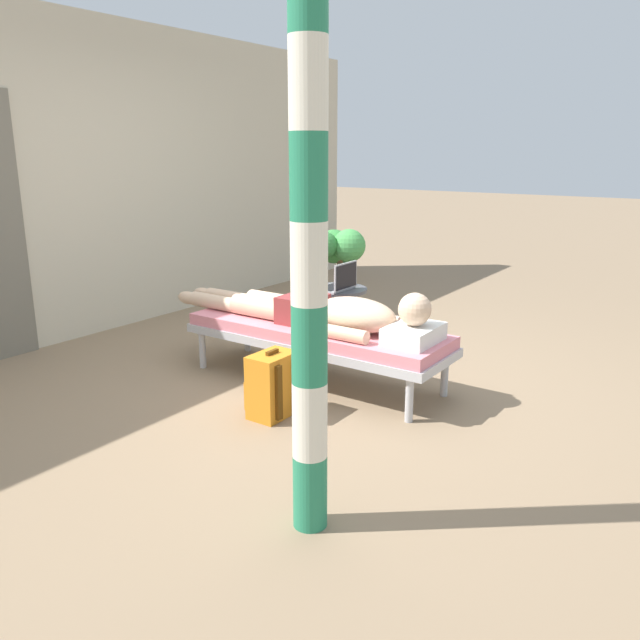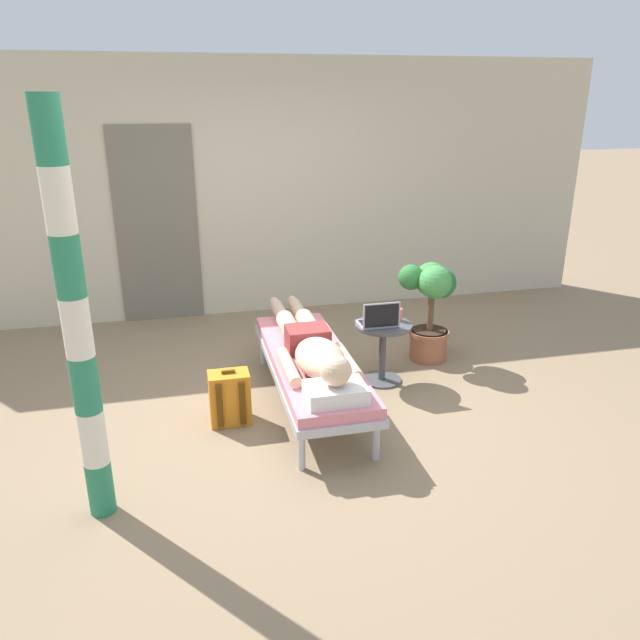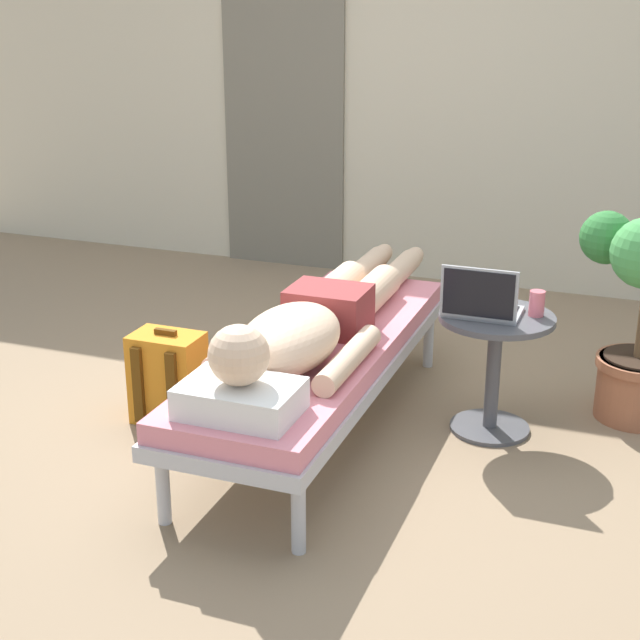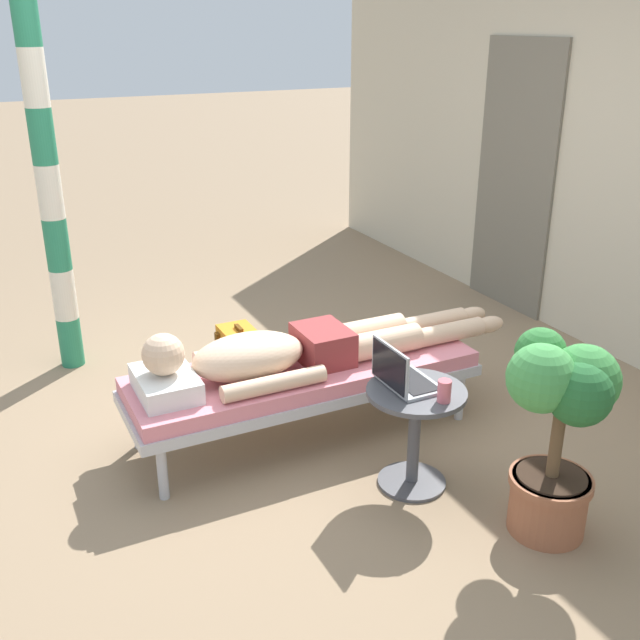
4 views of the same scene
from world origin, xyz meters
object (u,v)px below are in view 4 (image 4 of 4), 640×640
Objects in this scene: person_reclining at (291,351)px; drink_glass at (444,391)px; lounge_chair at (304,377)px; side_table at (415,421)px; potted_plant at (559,418)px; porch_post at (50,192)px; laptop at (401,376)px; backpack at (241,360)px.

drink_glass is at bearing 25.46° from person_reclining.
side_table is at bearing 21.71° from lounge_chair.
porch_post is at bearing -149.17° from potted_plant.
person_reclining is at bearing -153.02° from side_table.
lounge_chair is at bearing -160.49° from laptop.
lounge_chair is at bearing 90.00° from person_reclining.
drink_glass is 0.51m from potted_plant.
backpack is (-1.48, -0.45, -0.38)m from drink_glass.
side_table is at bearing 26.98° from person_reclining.
drink_glass is 0.05× the size of porch_post.
lounge_chair is at bearing -158.94° from drink_glass.
lounge_chair is 3.70× the size of side_table.
potted_plant reaches higher than drink_glass.
backpack is (-0.65, -0.13, -0.15)m from lounge_chair.
person_reclining reaches higher than backpack.
potted_plant is at bearing 30.83° from porch_post.
side_table is 1.23× the size of backpack.
laptop is at bearing -139.48° from side_table.
drink_glass reaches higher than lounge_chair.
potted_plant is at bearing 21.43° from backpack.
drink_glass is (0.83, 0.32, 0.23)m from lounge_chair.
backpack is at bearing -158.57° from potted_plant.
drink_glass is at bearing 18.03° from side_table.
person_reclining is at bearing 4.49° from backpack.
laptop reaches higher than drink_glass.
person_reclining is at bearing -90.00° from lounge_chair.
laptop is 1.37m from backpack.
laptop is at bearing -154.52° from drink_glass.
potted_plant is (1.90, 0.75, 0.38)m from backpack.
person_reclining reaches higher than drink_glass.
porch_post reaches higher than person_reclining.
backpack is at bearing -168.96° from lounge_chair.
person_reclining is at bearing -150.94° from potted_plant.
lounge_chair is 18.26× the size of drink_glass.
laptop is at bearing 19.51° from lounge_chair.
potted_plant reaches higher than side_table.
person_reclining is 0.78m from side_table.
side_table is 1.40m from backpack.
backpack is 2.08m from potted_plant.
drink_glass reaches higher than backpack.
person_reclining is at bearing 32.26° from porch_post.
porch_post is at bearing -149.65° from laptop.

